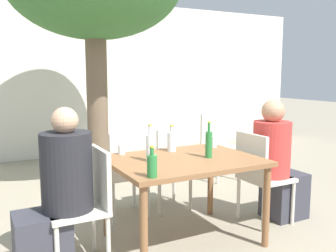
% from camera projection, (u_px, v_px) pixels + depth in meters
% --- Properties ---
extents(ground_plane, '(30.00, 30.00, 0.00)m').
position_uv_depth(ground_plane, '(183.00, 240.00, 3.39)').
color(ground_plane, gray).
extents(cafe_building_wall, '(10.00, 0.08, 2.80)m').
position_uv_depth(cafe_building_wall, '(72.00, 79.00, 6.73)').
color(cafe_building_wall, silver).
rests_on(cafe_building_wall, ground_plane).
extents(dining_table_front, '(1.28, 0.98, 0.76)m').
position_uv_depth(dining_table_front, '(184.00, 168.00, 3.30)').
color(dining_table_front, brown).
rests_on(dining_table_front, ground_plane).
extents(patio_chair_0, '(0.44, 0.44, 0.92)m').
position_uv_depth(patio_chair_0, '(87.00, 199.00, 2.92)').
color(patio_chair_0, beige).
rests_on(patio_chair_0, ground_plane).
extents(patio_chair_1, '(0.44, 0.44, 0.92)m').
position_uv_depth(patio_chair_1, '(260.00, 172.00, 3.72)').
color(patio_chair_1, beige).
rests_on(patio_chair_1, ground_plane).
extents(patio_chair_2, '(0.44, 0.44, 0.92)m').
position_uv_depth(patio_chair_2, '(127.00, 169.00, 3.83)').
color(patio_chair_2, beige).
rests_on(patio_chair_2, ground_plane).
extents(patio_chair_3, '(0.44, 0.44, 0.92)m').
position_uv_depth(patio_chair_3, '(171.00, 163.00, 4.07)').
color(patio_chair_3, beige).
rests_on(patio_chair_3, ground_plane).
extents(patio_chair_4, '(0.44, 0.44, 0.92)m').
position_uv_depth(patio_chair_4, '(218.00, 142.00, 5.36)').
color(patio_chair_4, beige).
rests_on(patio_chair_4, ground_plane).
extents(person_seated_0, '(0.59, 0.39, 1.26)m').
position_uv_depth(person_seated_0, '(57.00, 198.00, 2.81)').
color(person_seated_0, '#383842').
rests_on(person_seated_0, ground_plane).
extents(person_seated_1, '(0.59, 0.38, 1.25)m').
position_uv_depth(person_seated_1, '(277.00, 166.00, 3.82)').
color(person_seated_1, '#383842').
rests_on(person_seated_1, ground_plane).
extents(water_bottle_0, '(0.07, 0.07, 0.32)m').
position_uv_depth(water_bottle_0, '(150.00, 147.00, 3.16)').
color(water_bottle_0, silver).
rests_on(water_bottle_0, dining_table_front).
extents(water_bottle_1, '(0.08, 0.08, 0.26)m').
position_uv_depth(water_bottle_1, '(172.00, 141.00, 3.58)').
color(water_bottle_1, silver).
rests_on(water_bottle_1, dining_table_front).
extents(green_bottle_2, '(0.07, 0.07, 0.23)m').
position_uv_depth(green_bottle_2, '(152.00, 165.00, 2.68)').
color(green_bottle_2, '#287A38').
rests_on(green_bottle_2, dining_table_front).
extents(green_bottle_3, '(0.06, 0.06, 0.33)m').
position_uv_depth(green_bottle_3, '(209.00, 144.00, 3.30)').
color(green_bottle_3, '#287A38').
rests_on(green_bottle_3, dining_table_front).
extents(drinking_glass_0, '(0.07, 0.07, 0.09)m').
position_uv_depth(drinking_glass_0, '(121.00, 150.00, 3.44)').
color(drinking_glass_0, white).
rests_on(drinking_glass_0, dining_table_front).
extents(drinking_glass_1, '(0.07, 0.07, 0.11)m').
position_uv_depth(drinking_glass_1, '(213.00, 142.00, 3.77)').
color(drinking_glass_1, silver).
rests_on(drinking_glass_1, dining_table_front).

